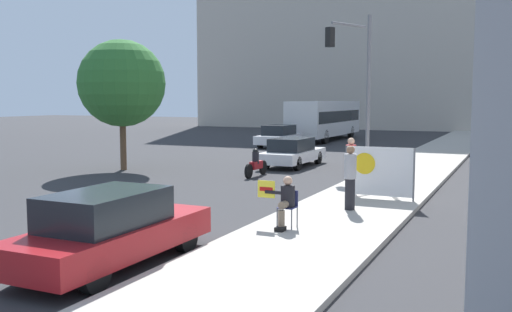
{
  "coord_description": "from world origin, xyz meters",
  "views": [
    {
      "loc": [
        7.44,
        -9.05,
        3.2
      ],
      "look_at": [
        0.41,
        6.05,
        1.55
      ],
      "focal_mm": 40.0,
      "sensor_mm": 36.0,
      "label": 1
    }
  ],
  "objects_px": {
    "jogger_on_sidewalk": "(350,177)",
    "street_tree_near_curb": "(122,83)",
    "parked_car_curbside": "(111,229)",
    "car_on_road_nearest": "(292,152)",
    "motorcycle_on_road": "(256,164)",
    "car_on_road_midblock": "(280,136)",
    "traffic_light_pole": "(355,71)",
    "city_bus_on_road": "(325,118)",
    "seated_protester": "(285,200)",
    "protest_banner": "(379,171)",
    "pedestrian_behind": "(351,164)"
  },
  "relations": [
    {
      "from": "parked_car_curbside",
      "to": "city_bus_on_road",
      "type": "xyz_separation_m",
      "value": [
        -6.93,
        34.34,
        1.04
      ]
    },
    {
      "from": "jogger_on_sidewalk",
      "to": "city_bus_on_road",
      "type": "xyz_separation_m",
      "value": [
        -9.73,
        27.55,
        0.71
      ]
    },
    {
      "from": "pedestrian_behind",
      "to": "protest_banner",
      "type": "distance_m",
      "value": 1.42
    },
    {
      "from": "jogger_on_sidewalk",
      "to": "street_tree_near_curb",
      "type": "distance_m",
      "value": 13.64
    },
    {
      "from": "seated_protester",
      "to": "motorcycle_on_road",
      "type": "bearing_deg",
      "value": 115.86
    },
    {
      "from": "parked_car_curbside",
      "to": "city_bus_on_road",
      "type": "distance_m",
      "value": 35.04
    },
    {
      "from": "seated_protester",
      "to": "jogger_on_sidewalk",
      "type": "height_order",
      "value": "jogger_on_sidewalk"
    },
    {
      "from": "car_on_road_midblock",
      "to": "city_bus_on_road",
      "type": "bearing_deg",
      "value": 83.94
    },
    {
      "from": "street_tree_near_curb",
      "to": "jogger_on_sidewalk",
      "type": "bearing_deg",
      "value": -24.5
    },
    {
      "from": "traffic_light_pole",
      "to": "car_on_road_midblock",
      "type": "distance_m",
      "value": 15.24
    },
    {
      "from": "parked_car_curbside",
      "to": "street_tree_near_curb",
      "type": "relative_size",
      "value": 0.78
    },
    {
      "from": "city_bus_on_road",
      "to": "motorcycle_on_road",
      "type": "distance_m",
      "value": 21.91
    },
    {
      "from": "protest_banner",
      "to": "street_tree_near_curb",
      "type": "relative_size",
      "value": 0.36
    },
    {
      "from": "car_on_road_midblock",
      "to": "street_tree_near_curb",
      "type": "xyz_separation_m",
      "value": [
        -1.62,
        -14.63,
        3.18
      ]
    },
    {
      "from": "jogger_on_sidewalk",
      "to": "street_tree_near_curb",
      "type": "xyz_separation_m",
      "value": [
        -12.14,
        5.53,
        2.87
      ]
    },
    {
      "from": "parked_car_curbside",
      "to": "car_on_road_midblock",
      "type": "height_order",
      "value": "car_on_road_midblock"
    },
    {
      "from": "jogger_on_sidewalk",
      "to": "parked_car_curbside",
      "type": "relative_size",
      "value": 0.39
    },
    {
      "from": "car_on_road_nearest",
      "to": "street_tree_near_curb",
      "type": "distance_m",
      "value": 8.54
    },
    {
      "from": "pedestrian_behind",
      "to": "traffic_light_pole",
      "type": "xyz_separation_m",
      "value": [
        -1.31,
        5.07,
        3.32
      ]
    },
    {
      "from": "traffic_light_pole",
      "to": "parked_car_curbside",
      "type": "xyz_separation_m",
      "value": [
        -0.7,
        -14.77,
        -3.65
      ]
    },
    {
      "from": "pedestrian_behind",
      "to": "parked_car_curbside",
      "type": "distance_m",
      "value": 9.91
    },
    {
      "from": "car_on_road_nearest",
      "to": "city_bus_on_road",
      "type": "height_order",
      "value": "city_bus_on_road"
    },
    {
      "from": "street_tree_near_curb",
      "to": "motorcycle_on_road",
      "type": "bearing_deg",
      "value": 4.61
    },
    {
      "from": "jogger_on_sidewalk",
      "to": "traffic_light_pole",
      "type": "xyz_separation_m",
      "value": [
        -2.1,
        7.98,
        3.33
      ]
    },
    {
      "from": "street_tree_near_curb",
      "to": "traffic_light_pole",
      "type": "bearing_deg",
      "value": 13.73
    },
    {
      "from": "protest_banner",
      "to": "motorcycle_on_road",
      "type": "distance_m",
      "value": 7.26
    },
    {
      "from": "pedestrian_behind",
      "to": "car_on_road_midblock",
      "type": "bearing_deg",
      "value": 45.61
    },
    {
      "from": "city_bus_on_road",
      "to": "car_on_road_midblock",
      "type": "bearing_deg",
      "value": -96.06
    },
    {
      "from": "motorcycle_on_road",
      "to": "street_tree_near_curb",
      "type": "xyz_separation_m",
      "value": [
        -6.43,
        -0.52,
        3.4
      ]
    },
    {
      "from": "street_tree_near_curb",
      "to": "car_on_road_nearest",
      "type": "bearing_deg",
      "value": 34.78
    },
    {
      "from": "jogger_on_sidewalk",
      "to": "car_on_road_nearest",
      "type": "relative_size",
      "value": 0.38
    },
    {
      "from": "seated_protester",
      "to": "parked_car_curbside",
      "type": "xyz_separation_m",
      "value": [
        -2.02,
        -3.94,
        -0.08
      ]
    },
    {
      "from": "motorcycle_on_road",
      "to": "street_tree_near_curb",
      "type": "bearing_deg",
      "value": -175.39
    },
    {
      "from": "jogger_on_sidewalk",
      "to": "car_on_road_midblock",
      "type": "relative_size",
      "value": 0.38
    },
    {
      "from": "car_on_road_nearest",
      "to": "motorcycle_on_road",
      "type": "bearing_deg",
      "value": -90.97
    },
    {
      "from": "pedestrian_behind",
      "to": "car_on_road_nearest",
      "type": "height_order",
      "value": "pedestrian_behind"
    },
    {
      "from": "car_on_road_nearest",
      "to": "parked_car_curbside",
      "type": "bearing_deg",
      "value": -80.42
    },
    {
      "from": "traffic_light_pole",
      "to": "city_bus_on_road",
      "type": "height_order",
      "value": "traffic_light_pole"
    },
    {
      "from": "jogger_on_sidewalk",
      "to": "car_on_road_nearest",
      "type": "height_order",
      "value": "jogger_on_sidewalk"
    },
    {
      "from": "seated_protester",
      "to": "street_tree_near_curb",
      "type": "height_order",
      "value": "street_tree_near_curb"
    },
    {
      "from": "motorcycle_on_road",
      "to": "city_bus_on_road",
      "type": "bearing_deg",
      "value": 100.6
    },
    {
      "from": "traffic_light_pole",
      "to": "street_tree_near_curb",
      "type": "relative_size",
      "value": 1.1
    },
    {
      "from": "traffic_light_pole",
      "to": "motorcycle_on_road",
      "type": "bearing_deg",
      "value": -151.8
    },
    {
      "from": "jogger_on_sidewalk",
      "to": "car_on_road_midblock",
      "type": "distance_m",
      "value": 22.74
    },
    {
      "from": "jogger_on_sidewalk",
      "to": "car_on_road_midblock",
      "type": "height_order",
      "value": "jogger_on_sidewalk"
    },
    {
      "from": "traffic_light_pole",
      "to": "car_on_road_midblock",
      "type": "height_order",
      "value": "traffic_light_pole"
    },
    {
      "from": "car_on_road_nearest",
      "to": "street_tree_near_curb",
      "type": "relative_size",
      "value": 0.79
    },
    {
      "from": "protest_banner",
      "to": "city_bus_on_road",
      "type": "distance_m",
      "value": 27.42
    },
    {
      "from": "car_on_road_midblock",
      "to": "motorcycle_on_road",
      "type": "bearing_deg",
      "value": -71.19
    },
    {
      "from": "motorcycle_on_road",
      "to": "street_tree_near_curb",
      "type": "relative_size",
      "value": 0.34
    }
  ]
}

